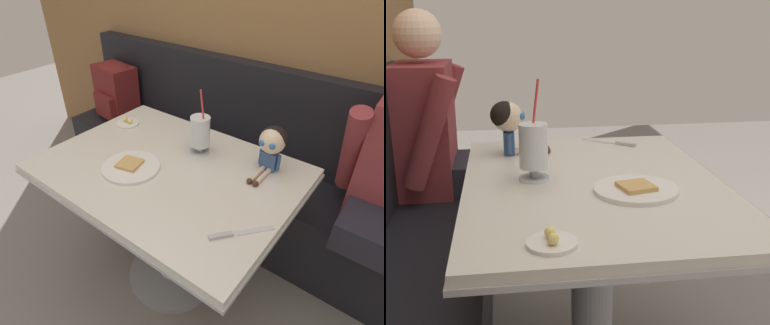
# 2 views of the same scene
# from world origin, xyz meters

# --- Properties ---
(booth_bench) EXTENTS (2.60, 0.48, 1.00)m
(booth_bench) POSITION_xyz_m (0.00, 0.81, 0.33)
(booth_bench) COLOR black
(booth_bench) RESTS_ON ground
(diner_table) EXTENTS (1.11, 0.81, 0.74)m
(diner_table) POSITION_xyz_m (0.00, 0.18, 0.54)
(diner_table) COLOR silver
(diner_table) RESTS_ON ground
(toast_plate) EXTENTS (0.25, 0.25, 0.03)m
(toast_plate) POSITION_xyz_m (-0.12, 0.07, 0.75)
(toast_plate) COLOR white
(toast_plate) RESTS_ON diner_table
(milkshake_glass) EXTENTS (0.10, 0.10, 0.32)m
(milkshake_glass) POSITION_xyz_m (0.04, 0.36, 0.84)
(milkshake_glass) COLOR silver
(milkshake_glass) RESTS_ON diner_table
(butter_saucer) EXTENTS (0.12, 0.12, 0.04)m
(butter_saucer) POSITION_xyz_m (-0.44, 0.35, 0.75)
(butter_saucer) COLOR white
(butter_saucer) RESTS_ON diner_table
(butter_knife) EXTENTS (0.16, 0.19, 0.01)m
(butter_knife) POSITION_xyz_m (0.43, 0.00, 0.74)
(butter_knife) COLOR silver
(butter_knife) RESTS_ON diner_table
(seated_doll) EXTENTS (0.11, 0.22, 0.20)m
(seated_doll) POSITION_xyz_m (0.35, 0.43, 0.87)
(seated_doll) COLOR #385689
(seated_doll) RESTS_ON diner_table
(diner_patron) EXTENTS (0.55, 0.48, 0.81)m
(diner_patron) POSITION_xyz_m (0.84, 0.76, 0.74)
(diner_patron) COLOR maroon
(diner_patron) RESTS_ON booth_bench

